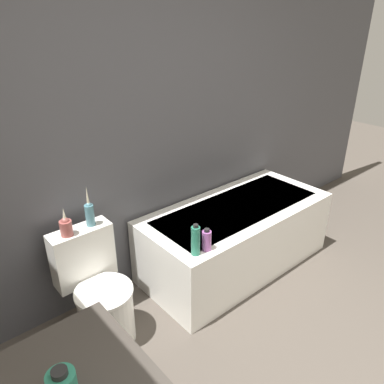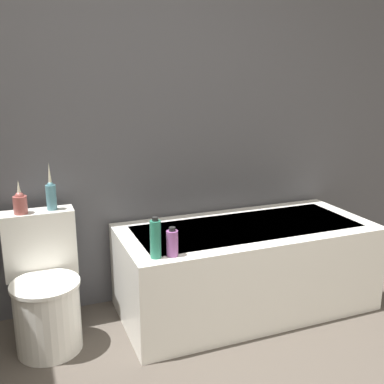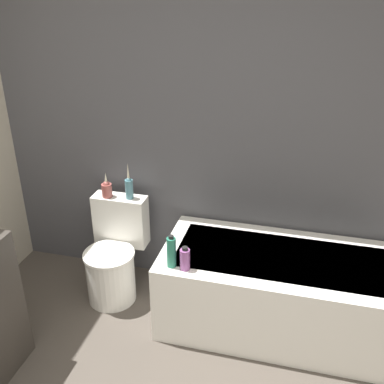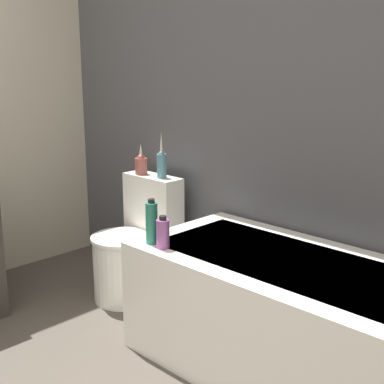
% 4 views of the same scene
% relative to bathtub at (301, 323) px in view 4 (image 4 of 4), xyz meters
% --- Properties ---
extents(wall_back_tiled, '(6.40, 0.06, 2.60)m').
position_rel_bathtub_xyz_m(wall_back_tiled, '(-0.73, 0.42, 1.02)').
color(wall_back_tiled, '#4C4C51').
rests_on(wall_back_tiled, ground_plane).
extents(bathtub, '(1.61, 0.74, 0.56)m').
position_rel_bathtub_xyz_m(bathtub, '(0.00, 0.00, 0.00)').
color(bathtub, white).
rests_on(bathtub, ground).
extents(toilet, '(0.40, 0.51, 0.73)m').
position_rel_bathtub_xyz_m(toilet, '(-1.24, 0.05, 0.03)').
color(toilet, white).
rests_on(toilet, ground).
extents(vase_gold, '(0.08, 0.08, 0.19)m').
position_rel_bathtub_xyz_m(vase_gold, '(-1.32, 0.21, 0.52)').
color(vase_gold, '#994C47').
rests_on(vase_gold, toilet).
extents(vase_silver, '(0.06, 0.06, 0.28)m').
position_rel_bathtub_xyz_m(vase_silver, '(-1.15, 0.22, 0.54)').
color(vase_silver, teal).
rests_on(vase_silver, toilet).
extents(shampoo_bottle_tall, '(0.06, 0.06, 0.22)m').
position_rel_bathtub_xyz_m(shampoo_bottle_tall, '(-0.69, -0.27, 0.38)').
color(shampoo_bottle_tall, '#267259').
rests_on(shampoo_bottle_tall, bathtub).
extents(shampoo_bottle_short, '(0.06, 0.06, 0.16)m').
position_rel_bathtub_xyz_m(shampoo_bottle_short, '(-0.60, -0.28, 0.35)').
color(shampoo_bottle_short, '#8C4C8C').
rests_on(shampoo_bottle_short, bathtub).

